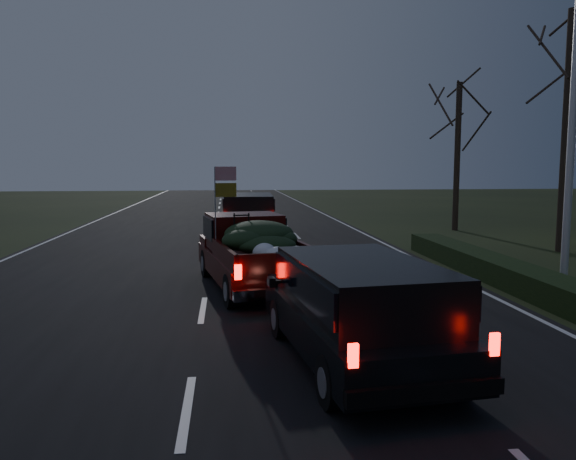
{
  "coord_description": "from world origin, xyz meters",
  "views": [
    {
      "loc": [
        0.53,
        -11.88,
        3.09
      ],
      "look_at": [
        2.24,
        3.64,
        1.3
      ],
      "focal_mm": 35.0,
      "sensor_mm": 36.0,
      "label": 1
    }
  ],
  "objects_px": {
    "light_pole": "(575,72)",
    "lead_suv": "(249,210)",
    "rear_suv": "(359,301)",
    "pickup_truck": "(252,248)"
  },
  "relations": [
    {
      "from": "pickup_truck",
      "to": "light_pole",
      "type": "bearing_deg",
      "value": -11.25
    },
    {
      "from": "pickup_truck",
      "to": "lead_suv",
      "type": "bearing_deg",
      "value": 77.87
    },
    {
      "from": "lead_suv",
      "to": "rear_suv",
      "type": "height_order",
      "value": "lead_suv"
    },
    {
      "from": "lead_suv",
      "to": "rear_suv",
      "type": "bearing_deg",
      "value": -84.53
    },
    {
      "from": "light_pole",
      "to": "lead_suv",
      "type": "xyz_separation_m",
      "value": [
        -7.99,
        10.92,
        -4.35
      ]
    },
    {
      "from": "pickup_truck",
      "to": "lead_suv",
      "type": "relative_size",
      "value": 1.04
    },
    {
      "from": "light_pole",
      "to": "pickup_truck",
      "type": "height_order",
      "value": "light_pole"
    },
    {
      "from": "light_pole",
      "to": "rear_suv",
      "type": "distance_m",
      "value": 10.02
    },
    {
      "from": "light_pole",
      "to": "pickup_truck",
      "type": "distance_m",
      "value": 9.46
    },
    {
      "from": "light_pole",
      "to": "lead_suv",
      "type": "height_order",
      "value": "light_pole"
    }
  ]
}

